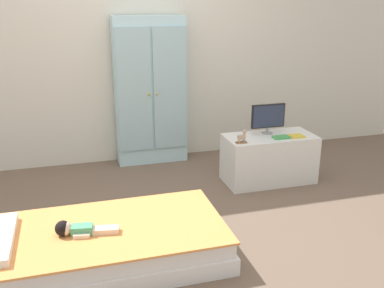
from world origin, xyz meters
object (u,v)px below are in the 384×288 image
(bed, at_px, (96,246))
(tv_monitor, at_px, (268,117))
(wardrobe, at_px, (151,92))
(tv_stand, at_px, (269,159))
(doll, at_px, (75,229))
(book_green, at_px, (281,137))
(book_yellow, at_px, (296,136))
(rocking_horse_toy, at_px, (242,137))

(bed, xyz_separation_m, tv_monitor, (1.66, 0.98, 0.49))
(wardrobe, bearing_deg, tv_stand, -41.27)
(wardrobe, height_order, tv_stand, wardrobe)
(bed, bearing_deg, tv_monitor, 30.65)
(tv_stand, relative_size, tv_monitor, 2.56)
(doll, height_order, tv_stand, tv_stand)
(bed, relative_size, tv_stand, 2.03)
(wardrobe, bearing_deg, bed, -112.32)
(doll, height_order, wardrobe, wardrobe)
(wardrobe, height_order, book_green, wardrobe)
(tv_monitor, xyz_separation_m, book_yellow, (0.21, -0.16, -0.15))
(tv_stand, bearing_deg, doll, -152.07)
(wardrobe, relative_size, tv_stand, 1.79)
(bed, height_order, book_green, book_green)
(tv_stand, distance_m, book_green, 0.25)
(rocking_horse_toy, bearing_deg, book_yellow, 3.33)
(doll, bearing_deg, bed, 12.32)
(bed, bearing_deg, doll, -167.68)
(bed, height_order, book_yellow, book_yellow)
(tv_stand, height_order, tv_monitor, tv_monitor)
(tv_monitor, bearing_deg, tv_stand, -92.24)
(doll, distance_m, wardrobe, 2.01)
(rocking_horse_toy, relative_size, book_yellow, 0.90)
(rocking_horse_toy, bearing_deg, bed, -149.22)
(book_green, bearing_deg, rocking_horse_toy, -175.36)
(tv_monitor, height_order, book_green, tv_monitor)
(tv_stand, relative_size, book_green, 5.82)
(bed, distance_m, tv_monitor, 1.99)
(doll, bearing_deg, wardrobe, 64.75)
(doll, xyz_separation_m, wardrobe, (0.83, 1.76, 0.47))
(bed, height_order, doll, doll)
(doll, height_order, rocking_horse_toy, rocking_horse_toy)
(rocking_horse_toy, xyz_separation_m, book_green, (0.39, 0.03, -0.05))
(bed, bearing_deg, book_yellow, 23.75)
(book_green, relative_size, book_yellow, 1.07)
(book_green, bearing_deg, doll, -155.17)
(doll, bearing_deg, book_yellow, 23.11)
(tv_monitor, relative_size, book_yellow, 2.44)
(bed, distance_m, tv_stand, 1.89)
(tv_stand, height_order, book_green, book_green)
(book_yellow, bearing_deg, tv_monitor, 143.32)
(tv_stand, xyz_separation_m, rocking_horse_toy, (-0.33, -0.12, 0.28))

